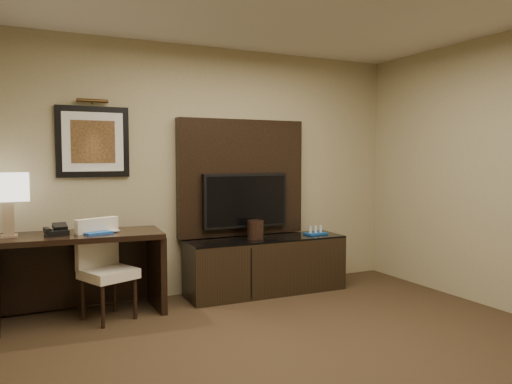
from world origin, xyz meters
TOP-DOWN VIEW (x-y plane):
  - floor at (0.00, 0.00)m, footprint 4.50×5.00m
  - wall_back at (0.00, 2.50)m, footprint 4.50×0.01m
  - desk at (-1.48, 2.15)m, footprint 1.53×0.76m
  - credenza at (0.46, 2.15)m, footprint 1.79×0.54m
  - tv_wall_panel at (0.30, 2.44)m, footprint 1.50×0.12m
  - tv at (0.30, 2.34)m, footprint 1.00×0.08m
  - artwork at (-1.30, 2.48)m, footprint 0.70×0.04m
  - picture_light at (-1.30, 2.44)m, footprint 0.04×0.04m
  - desk_chair at (-1.26, 1.97)m, footprint 0.57×0.61m
  - table_lamp at (-2.07, 2.21)m, footprint 0.38×0.22m
  - desk_phone at (-1.68, 2.12)m, footprint 0.21×0.19m
  - blue_folder at (-1.36, 2.14)m, footprint 0.32×0.38m
  - book at (-1.31, 2.13)m, footprint 0.16×0.07m
  - ice_bucket at (0.33, 2.15)m, footprint 0.21×0.21m
  - minibar_tray at (1.09, 2.13)m, footprint 0.26×0.17m

SIDE VIEW (x-z plane):
  - floor at x=0.00m, z-range -0.01..0.00m
  - credenza at x=0.46m, z-range 0.00..0.61m
  - desk at x=-1.48m, z-range 0.00..0.79m
  - desk_chair at x=-1.26m, z-range 0.00..0.88m
  - minibar_tray at x=1.09m, z-range 0.61..0.70m
  - ice_bucket at x=0.33m, z-range 0.61..0.81m
  - blue_folder at x=-1.36m, z-range 0.79..0.81m
  - desk_phone at x=-1.68m, z-range 0.79..0.89m
  - book at x=-1.31m, z-range 0.79..1.01m
  - tv at x=0.30m, z-range 0.72..1.32m
  - table_lamp at x=-2.07m, z-range 0.79..1.40m
  - tv_wall_panel at x=0.30m, z-range 0.62..1.92m
  - wall_back at x=0.00m, z-range 0.00..2.70m
  - artwork at x=-1.30m, z-range 1.30..2.00m
  - picture_light at x=-1.30m, z-range 1.90..2.20m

